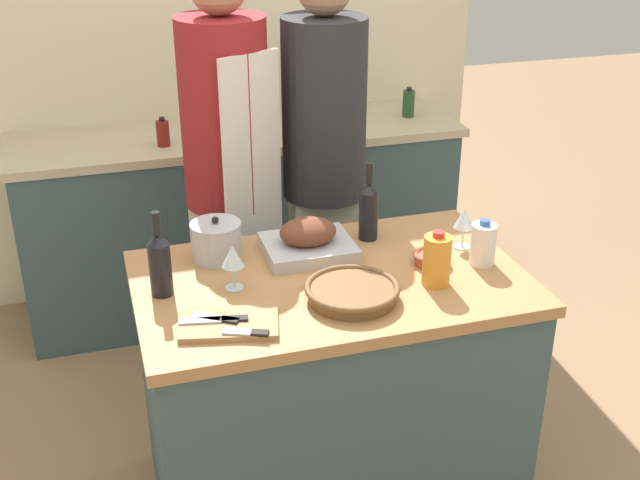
# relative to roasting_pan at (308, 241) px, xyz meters

# --- Properties ---
(kitchen_island) EXTENTS (1.26, 0.78, 0.89)m
(kitchen_island) POSITION_rel_roasting_pan_xyz_m (0.02, -0.19, -0.49)
(kitchen_island) COLOR #3D565B
(kitchen_island) RESTS_ON ground_plane
(back_counter) EXTENTS (2.17, 0.60, 0.93)m
(back_counter) POSITION_rel_roasting_pan_xyz_m (0.02, 1.30, -0.47)
(back_counter) COLOR #3D565B
(back_counter) RESTS_ON ground_plane
(back_wall) EXTENTS (2.67, 0.10, 2.55)m
(back_wall) POSITION_rel_roasting_pan_xyz_m (0.02, 1.65, 0.34)
(back_wall) COLOR beige
(back_wall) RESTS_ON ground_plane
(roasting_pan) EXTENTS (0.30, 0.26, 0.13)m
(roasting_pan) POSITION_rel_roasting_pan_xyz_m (0.00, 0.00, 0.00)
(roasting_pan) COLOR #BCBCC1
(roasting_pan) RESTS_ON kitchen_island
(wicker_basket) EXTENTS (0.29, 0.29, 0.05)m
(wicker_basket) POSITION_rel_roasting_pan_xyz_m (0.04, -0.34, -0.02)
(wicker_basket) COLOR brown
(wicker_basket) RESTS_ON kitchen_island
(cutting_board) EXTENTS (0.31, 0.24, 0.02)m
(cutting_board) POSITION_rel_roasting_pan_xyz_m (-0.35, -0.39, -0.04)
(cutting_board) COLOR #AD7F51
(cutting_board) RESTS_ON kitchen_island
(stock_pot) EXTENTS (0.17, 0.17, 0.16)m
(stock_pot) POSITION_rel_roasting_pan_xyz_m (-0.31, 0.05, 0.02)
(stock_pot) COLOR #B7B7BC
(stock_pot) RESTS_ON kitchen_island
(mixing_bowl) EXTENTS (0.12, 0.12, 0.04)m
(mixing_bowl) POSITION_rel_roasting_pan_xyz_m (0.37, -0.20, -0.03)
(mixing_bowl) COLOR #A84C38
(mixing_bowl) RESTS_ON kitchen_island
(juice_jug) EXTENTS (0.09, 0.09, 0.18)m
(juice_jug) POSITION_rel_roasting_pan_xyz_m (0.33, -0.32, 0.03)
(juice_jug) COLOR orange
(juice_jug) RESTS_ON kitchen_island
(milk_jug) EXTENTS (0.08, 0.08, 0.16)m
(milk_jug) POSITION_rel_roasting_pan_xyz_m (0.53, -0.24, 0.02)
(milk_jug) COLOR white
(milk_jug) RESTS_ON kitchen_island
(wine_bottle_green) EXTENTS (0.07, 0.07, 0.29)m
(wine_bottle_green) POSITION_rel_roasting_pan_xyz_m (0.24, 0.06, 0.06)
(wine_bottle_green) COLOR black
(wine_bottle_green) RESTS_ON kitchen_island
(wine_bottle_dark) EXTENTS (0.07, 0.07, 0.28)m
(wine_bottle_dark) POSITION_rel_roasting_pan_xyz_m (-0.51, -0.14, 0.06)
(wine_bottle_dark) COLOR black
(wine_bottle_dark) RESTS_ON kitchen_island
(wine_glass_left) EXTENTS (0.07, 0.07, 0.15)m
(wine_glass_left) POSITION_rel_roasting_pan_xyz_m (-0.29, -0.17, 0.06)
(wine_glass_left) COLOR silver
(wine_glass_left) RESTS_ON kitchen_island
(wine_glass_right) EXTENTS (0.07, 0.07, 0.15)m
(wine_glass_right) POSITION_rel_roasting_pan_xyz_m (0.53, -0.11, 0.06)
(wine_glass_right) COLOR silver
(wine_glass_right) RESTS_ON kitchen_island
(knife_chef) EXTENTS (0.20, 0.07, 0.01)m
(knife_chef) POSITION_rel_roasting_pan_xyz_m (-0.39, -0.38, -0.03)
(knife_chef) COLOR #B7B7BC
(knife_chef) RESTS_ON cutting_board
(knife_paring) EXTENTS (0.13, 0.08, 0.01)m
(knife_paring) POSITION_rel_roasting_pan_xyz_m (-0.31, -0.47, -0.03)
(knife_paring) COLOR #B7B7BC
(knife_paring) RESTS_ON cutting_board
(knife_bread) EXTENTS (0.14, 0.10, 0.01)m
(knife_bread) POSITION_rel_roasting_pan_xyz_m (-0.38, -0.37, -0.03)
(knife_bread) COLOR #B7B7BC
(knife_bread) RESTS_ON cutting_board
(stand_mixer) EXTENTS (0.18, 0.14, 0.35)m
(stand_mixer) POSITION_rel_roasting_pan_xyz_m (0.45, 1.42, 0.14)
(stand_mixer) COLOR silver
(stand_mixer) RESTS_ON back_counter
(condiment_bottle_tall) EXTENTS (0.07, 0.07, 0.14)m
(condiment_bottle_tall) POSITION_rel_roasting_pan_xyz_m (0.48, 1.21, 0.05)
(condiment_bottle_tall) COLOR #332D28
(condiment_bottle_tall) RESTS_ON back_counter
(condiment_bottle_short) EXTENTS (0.06, 0.06, 0.13)m
(condiment_bottle_short) POSITION_rel_roasting_pan_xyz_m (-0.35, 1.18, 0.05)
(condiment_bottle_short) COLOR maroon
(condiment_bottle_short) RESTS_ON back_counter
(condiment_bottle_extra) EXTENTS (0.06, 0.06, 0.15)m
(condiment_bottle_extra) POSITION_rel_roasting_pan_xyz_m (0.90, 1.28, 0.06)
(condiment_bottle_extra) COLOR #234C28
(condiment_bottle_extra) RESTS_ON back_counter
(person_cook_aproned) EXTENTS (0.36, 0.38, 1.81)m
(person_cook_aproned) POSITION_rel_roasting_pan_xyz_m (-0.16, 0.57, 0.07)
(person_cook_aproned) COLOR beige
(person_cook_aproned) RESTS_ON ground_plane
(person_cook_guest) EXTENTS (0.34, 0.34, 1.79)m
(person_cook_guest) POSITION_rel_roasting_pan_xyz_m (0.23, 0.57, 0.06)
(person_cook_guest) COLOR beige
(person_cook_guest) RESTS_ON ground_plane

